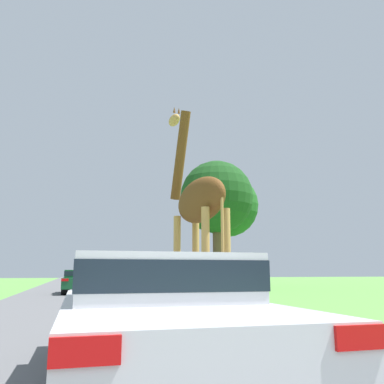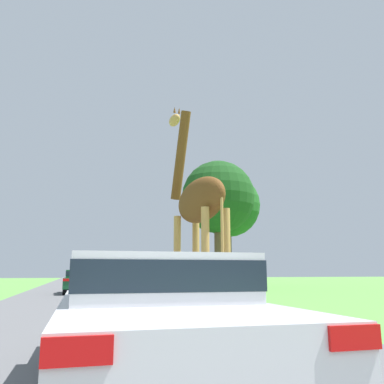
{
  "view_description": "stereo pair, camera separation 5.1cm",
  "coord_description": "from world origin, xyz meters",
  "px_view_note": "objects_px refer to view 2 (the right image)",
  "views": [
    {
      "loc": [
        -0.94,
        0.32,
        1.14
      ],
      "look_at": [
        1.45,
        8.86,
        2.88
      ],
      "focal_mm": 38.0,
      "sensor_mm": 36.0,
      "label": 1
    },
    {
      "loc": [
        -0.89,
        0.31,
        1.14
      ],
      "look_at": [
        1.45,
        8.86,
        2.88
      ],
      "focal_mm": 38.0,
      "sensor_mm": 36.0,
      "label": 2
    }
  ],
  "objects_px": {
    "car_queue_right": "(82,280)",
    "tree_centre_back": "(229,206)",
    "tree_left_edge": "(218,198)",
    "giraffe_near_road": "(198,206)",
    "car_lead_maroon": "(152,312)",
    "car_queue_left": "(166,281)"
  },
  "relations": [
    {
      "from": "car_queue_left",
      "to": "tree_centre_back",
      "type": "relative_size",
      "value": 0.51
    },
    {
      "from": "car_lead_maroon",
      "to": "tree_left_edge",
      "type": "relative_size",
      "value": 0.57
    },
    {
      "from": "car_queue_right",
      "to": "tree_centre_back",
      "type": "relative_size",
      "value": 0.44
    },
    {
      "from": "tree_left_edge",
      "to": "tree_centre_back",
      "type": "height_order",
      "value": "tree_centre_back"
    },
    {
      "from": "giraffe_near_road",
      "to": "car_queue_right",
      "type": "height_order",
      "value": "giraffe_near_road"
    },
    {
      "from": "car_queue_right",
      "to": "tree_centre_back",
      "type": "distance_m",
      "value": 15.34
    },
    {
      "from": "giraffe_near_road",
      "to": "car_lead_maroon",
      "type": "bearing_deg",
      "value": -120.92
    },
    {
      "from": "car_lead_maroon",
      "to": "car_queue_right",
      "type": "relative_size",
      "value": 1.18
    },
    {
      "from": "giraffe_near_road",
      "to": "car_lead_maroon",
      "type": "xyz_separation_m",
      "value": [
        -1.72,
        -4.15,
        -1.89
      ]
    },
    {
      "from": "giraffe_near_road",
      "to": "car_lead_maroon",
      "type": "relative_size",
      "value": 1.14
    },
    {
      "from": "car_queue_left",
      "to": "car_queue_right",
      "type": "bearing_deg",
      "value": 121.76
    },
    {
      "from": "giraffe_near_road",
      "to": "tree_centre_back",
      "type": "relative_size",
      "value": 0.6
    },
    {
      "from": "car_queue_left",
      "to": "giraffe_near_road",
      "type": "bearing_deg",
      "value": -97.36
    },
    {
      "from": "giraffe_near_road",
      "to": "car_queue_right",
      "type": "distance_m",
      "value": 14.64
    },
    {
      "from": "car_lead_maroon",
      "to": "car_queue_left",
      "type": "relative_size",
      "value": 1.02
    },
    {
      "from": "car_lead_maroon",
      "to": "car_queue_left",
      "type": "height_order",
      "value": "car_queue_left"
    },
    {
      "from": "giraffe_near_road",
      "to": "tree_left_edge",
      "type": "bearing_deg",
      "value": 61.0
    },
    {
      "from": "car_queue_right",
      "to": "car_queue_left",
      "type": "relative_size",
      "value": 0.87
    },
    {
      "from": "car_queue_right",
      "to": "tree_centre_back",
      "type": "bearing_deg",
      "value": 35.74
    },
    {
      "from": "tree_left_edge",
      "to": "car_queue_right",
      "type": "bearing_deg",
      "value": -165.89
    },
    {
      "from": "car_queue_left",
      "to": "tree_centre_back",
      "type": "xyz_separation_m",
      "value": [
        8.08,
        13.83,
        5.77
      ]
    },
    {
      "from": "car_queue_left",
      "to": "tree_left_edge",
      "type": "distance_m",
      "value": 10.57
    }
  ]
}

